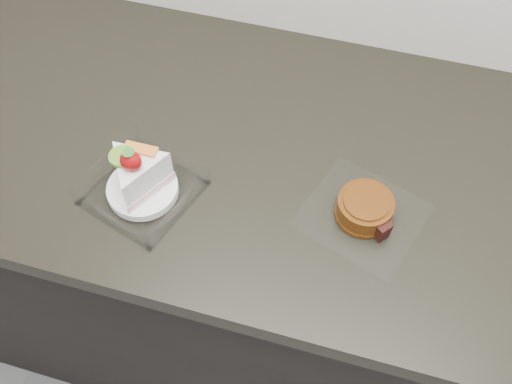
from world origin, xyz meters
name	(u,v)px	position (x,y,z in m)	size (l,w,h in m)	color
counter	(324,281)	(0.00, 1.69, 0.45)	(2.04, 0.64, 0.90)	black
cake_tray	(141,182)	(-0.32, 1.54, 0.93)	(0.20, 0.20, 0.12)	white
mooncake_wrap	(365,210)	(0.04, 1.60, 0.92)	(0.22, 0.22, 0.04)	white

